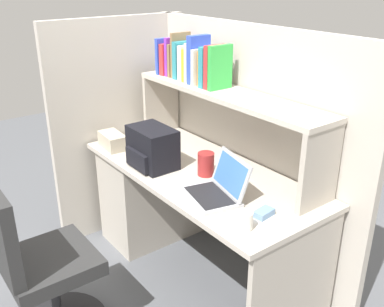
# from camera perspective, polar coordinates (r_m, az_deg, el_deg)

# --- Properties ---
(ground_plane) EXTENTS (8.00, 8.00, 0.00)m
(ground_plane) POSITION_cam_1_polar(r_m,az_deg,el_deg) (3.00, 0.79, -14.91)
(ground_plane) COLOR #595B60
(desk) EXTENTS (1.60, 0.70, 0.73)m
(desk) POSITION_cam_1_polar(r_m,az_deg,el_deg) (3.04, -3.69, -5.24)
(desk) COLOR beige
(desk) RESTS_ON ground_plane
(cubicle_partition_rear) EXTENTS (1.84, 0.05, 1.55)m
(cubicle_partition_rear) POSITION_cam_1_polar(r_m,az_deg,el_deg) (2.83, 6.97, 0.65)
(cubicle_partition_rear) COLOR #BCB5A8
(cubicle_partition_rear) RESTS_ON ground_plane
(cubicle_partition_left) EXTENTS (0.05, 1.06, 1.55)m
(cubicle_partition_left) POSITION_cam_1_polar(r_m,az_deg,el_deg) (3.24, -9.13, 3.45)
(cubicle_partition_left) COLOR #BCB5A8
(cubicle_partition_left) RESTS_ON ground_plane
(overhead_hutch) EXTENTS (1.44, 0.28, 0.45)m
(overhead_hutch) POSITION_cam_1_polar(r_m,az_deg,el_deg) (2.61, 4.41, 6.00)
(overhead_hutch) COLOR #B3A99C
(overhead_hutch) RESTS_ON desk
(reference_books_on_shelf) EXTENTS (0.58, 0.18, 0.29)m
(reference_books_on_shelf) POSITION_cam_1_polar(r_m,az_deg,el_deg) (2.80, 0.02, 11.85)
(reference_books_on_shelf) COLOR blue
(reference_books_on_shelf) RESTS_ON overhead_hutch
(laptop) EXTENTS (0.36, 0.33, 0.22)m
(laptop) POSITION_cam_1_polar(r_m,az_deg,el_deg) (2.30, 3.42, -4.54)
(laptop) COLOR #B7BABF
(laptop) RESTS_ON desk
(backpack) EXTENTS (0.30, 0.23, 0.24)m
(backpack) POSITION_cam_1_polar(r_m,az_deg,el_deg) (2.63, -5.26, 0.72)
(backpack) COLOR black
(backpack) RESTS_ON desk
(computer_mouse) EXTENTS (0.07, 0.11, 0.03)m
(computer_mouse) POSITION_cam_1_polar(r_m,az_deg,el_deg) (2.17, 9.33, -7.64)
(computer_mouse) COLOR #7299C6
(computer_mouse) RESTS_ON desk
(paper_cup) EXTENTS (0.08, 0.08, 0.09)m
(paper_cup) POSITION_cam_1_polar(r_m,az_deg,el_deg) (2.04, 6.84, -8.67)
(paper_cup) COLOR white
(paper_cup) RESTS_ON desk
(tissue_box) EXTENTS (0.23, 0.13, 0.10)m
(tissue_box) POSITION_cam_1_polar(r_m,az_deg,el_deg) (2.97, -10.30, 1.65)
(tissue_box) COLOR #BFB299
(tissue_box) RESTS_ON desk
(snack_canister) EXTENTS (0.10, 0.10, 0.14)m
(snack_canister) POSITION_cam_1_polar(r_m,az_deg,el_deg) (2.53, 1.81, -1.37)
(snack_canister) COLOR maroon
(snack_canister) RESTS_ON desk
(office_chair) EXTENTS (0.52, 0.52, 0.93)m
(office_chair) POSITION_cam_1_polar(r_m,az_deg,el_deg) (2.44, -19.05, -14.77)
(office_chair) COLOR black
(office_chair) RESTS_ON ground_plane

